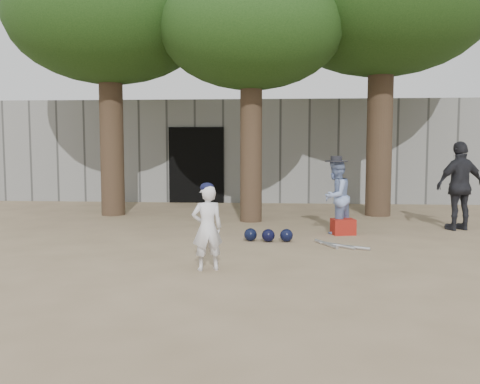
# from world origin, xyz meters

# --- Properties ---
(ground) EXTENTS (70.00, 70.00, 0.00)m
(ground) POSITION_xyz_m (0.00, 0.00, 0.00)
(ground) COLOR #937C5E
(ground) RESTS_ON ground
(boy_player) EXTENTS (0.50, 0.41, 1.17)m
(boy_player) POSITION_xyz_m (0.26, -0.45, 0.59)
(boy_player) COLOR white
(boy_player) RESTS_ON ground
(spectator_blue) EXTENTS (0.83, 0.88, 1.43)m
(spectator_blue) POSITION_xyz_m (2.32, 2.73, 0.71)
(spectator_blue) COLOR #8196C8
(spectator_blue) RESTS_ON ground
(spectator_dark) EXTENTS (1.13, 0.75, 1.78)m
(spectator_dark) POSITION_xyz_m (4.84, 3.32, 0.89)
(spectator_dark) COLOR black
(spectator_dark) RESTS_ON ground
(red_bag) EXTENTS (0.48, 0.40, 0.30)m
(red_bag) POSITION_xyz_m (2.45, 2.59, 0.15)
(red_bag) COLOR #A11C15
(red_bag) RESTS_ON ground
(back_building) EXTENTS (16.00, 5.24, 3.00)m
(back_building) POSITION_xyz_m (-0.00, 10.33, 1.50)
(back_building) COLOR gray
(back_building) RESTS_ON ground
(helmet_row) EXTENTS (0.87, 0.29, 0.23)m
(helmet_row) POSITION_xyz_m (1.05, 1.75, 0.11)
(helmet_row) COLOR black
(helmet_row) RESTS_ON ground
(bat_pile) EXTENTS (0.87, 0.77, 0.06)m
(bat_pile) POSITION_xyz_m (2.22, 1.35, 0.03)
(bat_pile) COLOR silver
(bat_pile) RESTS_ON ground
(tree_row) EXTENTS (11.40, 5.80, 6.69)m
(tree_row) POSITION_xyz_m (0.74, 5.02, 4.69)
(tree_row) COLOR brown
(tree_row) RESTS_ON ground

